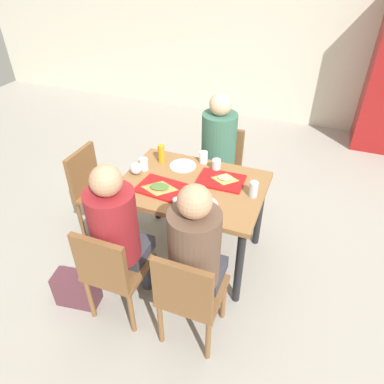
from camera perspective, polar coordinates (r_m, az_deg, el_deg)
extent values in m
cube|color=#9E998E|center=(3.24, 0.00, -9.90)|extent=(10.00, 10.00, 0.02)
cube|color=beige|center=(5.45, 13.60, 25.38)|extent=(10.00, 0.10, 2.80)
cube|color=olive|center=(2.76, 0.00, 0.93)|extent=(1.12, 0.81, 0.04)
cylinder|color=black|center=(2.94, -11.68, -6.67)|extent=(0.06, 0.06, 0.71)
cylinder|color=black|center=(2.65, 7.60, -12.08)|extent=(0.06, 0.06, 0.71)
cylinder|color=black|center=(3.40, -5.79, 0.58)|extent=(0.06, 0.06, 0.71)
cylinder|color=black|center=(3.15, 10.85, -3.24)|extent=(0.06, 0.06, 0.71)
cube|color=brown|center=(2.60, -11.73, -11.81)|extent=(0.40, 0.40, 0.03)
cube|color=brown|center=(2.35, -14.64, -11.20)|extent=(0.38, 0.04, 0.40)
cylinder|color=brown|center=(2.92, -12.38, -11.46)|extent=(0.04, 0.04, 0.41)
cylinder|color=brown|center=(2.79, -6.28, -13.52)|extent=(0.04, 0.04, 0.41)
cylinder|color=brown|center=(2.75, -16.18, -16.16)|extent=(0.04, 0.04, 0.41)
cylinder|color=brown|center=(2.61, -9.76, -18.71)|extent=(0.04, 0.04, 0.41)
cube|color=brown|center=(2.41, 0.17, -15.64)|extent=(0.40, 0.40, 0.03)
cube|color=brown|center=(2.14, -1.61, -15.57)|extent=(0.38, 0.04, 0.40)
cylinder|color=brown|center=(2.72, -1.96, -14.88)|extent=(0.04, 0.04, 0.41)
cylinder|color=brown|center=(2.66, 5.13, -16.88)|extent=(0.04, 0.04, 0.41)
cylinder|color=brown|center=(2.54, -5.13, -20.37)|extent=(0.04, 0.04, 0.41)
cylinder|color=brown|center=(2.47, 2.62, -22.80)|extent=(0.04, 0.04, 0.41)
cube|color=brown|center=(3.48, 4.20, 2.95)|extent=(0.40, 0.40, 0.03)
cube|color=brown|center=(3.52, 5.25, 7.37)|extent=(0.38, 0.04, 0.40)
cylinder|color=brown|center=(3.44, 5.87, -2.12)|extent=(0.04, 0.04, 0.41)
cylinder|color=brown|center=(3.52, 0.57, -0.90)|extent=(0.04, 0.04, 0.41)
cylinder|color=brown|center=(3.71, 7.36, 0.90)|extent=(0.04, 0.04, 0.41)
cylinder|color=brown|center=(3.78, 2.39, 1.98)|extent=(0.04, 0.04, 0.41)
cube|color=brown|center=(3.29, -14.13, -0.40)|extent=(0.40, 0.40, 0.03)
cube|color=brown|center=(3.27, -17.31, 3.32)|extent=(0.04, 0.38, 0.40)
cylinder|color=brown|center=(3.45, -9.74, -2.39)|extent=(0.04, 0.04, 0.41)
cylinder|color=brown|center=(3.24, -12.67, -5.85)|extent=(0.04, 0.04, 0.41)
cylinder|color=brown|center=(3.61, -14.44, -1.14)|extent=(0.04, 0.04, 0.41)
cylinder|color=brown|center=(3.41, -17.53, -4.34)|extent=(0.04, 0.04, 0.41)
cylinder|color=#383842|center=(2.90, -10.26, -11.00)|extent=(0.10, 0.10, 0.44)
cylinder|color=#383842|center=(2.84, -7.41, -11.94)|extent=(0.10, 0.10, 0.44)
cube|color=#383842|center=(2.62, -10.44, -8.94)|extent=(0.32, 0.28, 0.10)
cylinder|color=maroon|center=(2.35, -12.57, -5.29)|extent=(0.32, 0.32, 0.52)
sphere|color=tan|center=(2.14, -13.77, 1.79)|extent=(0.20, 0.20, 0.20)
cylinder|color=#383842|center=(2.72, 0.34, -14.30)|extent=(0.10, 0.10, 0.44)
cylinder|color=#383842|center=(2.69, 3.64, -15.22)|extent=(0.10, 0.10, 0.44)
cube|color=#383842|center=(2.44, 1.30, -12.45)|extent=(0.32, 0.28, 0.10)
cylinder|color=brown|center=(2.15, 0.39, -9.00)|extent=(0.32, 0.32, 0.52)
sphere|color=tan|center=(1.91, 0.43, -1.56)|extent=(0.20, 0.20, 0.20)
cylinder|color=#383842|center=(3.40, 4.15, -2.17)|extent=(0.10, 0.10, 0.44)
cylinder|color=#383842|center=(3.44, 1.61, -1.58)|extent=(0.10, 0.10, 0.44)
cube|color=#383842|center=(3.34, 3.57, 2.76)|extent=(0.32, 0.28, 0.10)
cylinder|color=#386651|center=(3.28, 4.37, 8.28)|extent=(0.32, 0.32, 0.52)
sphere|color=#DBAD89|center=(3.13, 4.67, 13.96)|extent=(0.20, 0.20, 0.20)
cube|color=#B21414|center=(2.70, -4.98, 0.67)|extent=(0.38, 0.29, 0.02)
cube|color=#B21414|center=(2.78, 4.68, 1.90)|extent=(0.37, 0.27, 0.02)
cylinder|color=white|center=(2.97, -1.48, 4.28)|extent=(0.22, 0.22, 0.01)
cylinder|color=white|center=(2.53, 1.74, -2.11)|extent=(0.22, 0.22, 0.01)
pyramid|color=#C68C47|center=(2.68, -5.28, 0.72)|extent=(0.24, 0.18, 0.01)
ellipsoid|color=#4C7233|center=(2.67, -5.29, 0.89)|extent=(0.17, 0.13, 0.01)
pyramid|color=tan|center=(2.79, 5.38, 2.21)|extent=(0.18, 0.15, 0.01)
ellipsoid|color=#D8C67F|center=(2.78, 5.39, 2.38)|extent=(0.13, 0.10, 0.01)
cylinder|color=white|center=(3.00, 1.88, 5.65)|extent=(0.07, 0.07, 0.10)
cylinder|color=white|center=(2.45, -2.30, -2.16)|extent=(0.07, 0.07, 0.10)
cylinder|color=white|center=(2.93, -7.81, 4.50)|extent=(0.07, 0.07, 0.10)
cylinder|color=white|center=(2.90, 3.97, 4.38)|extent=(0.07, 0.07, 0.10)
cylinder|color=#B7BCC6|center=(2.62, 9.93, 0.44)|extent=(0.07, 0.07, 0.12)
cylinder|color=orange|center=(3.00, -5.00, 6.21)|extent=(0.06, 0.06, 0.16)
sphere|color=silver|center=(2.88, -9.05, 3.81)|extent=(0.10, 0.10, 0.10)
cube|color=#592D38|center=(2.92, -18.15, -14.73)|extent=(0.34, 0.21, 0.28)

